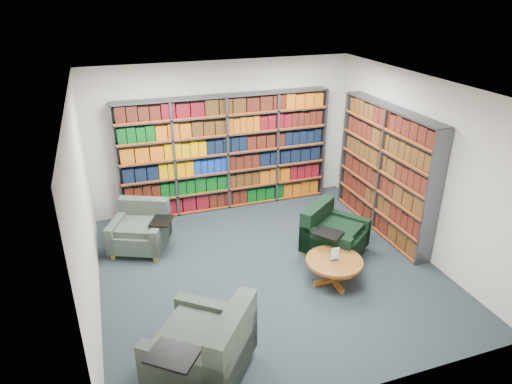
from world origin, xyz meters
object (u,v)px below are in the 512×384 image
object	(u,v)px
chair_teal_left	(141,230)
chair_teal_front	(208,349)
chair_green_right	(330,234)
coffee_table	(334,264)

from	to	relation	value
chair_teal_left	chair_teal_front	size ratio (longest dim) A/B	0.81
chair_teal_left	chair_teal_front	xyz separation A→B (m)	(0.40, -3.07, 0.06)
chair_teal_left	chair_green_right	size ratio (longest dim) A/B	0.94
chair_teal_left	chair_green_right	distance (m)	3.12
chair_teal_front	chair_green_right	bearing A→B (deg)	37.44
chair_green_right	coffee_table	size ratio (longest dim) A/B	1.47
chair_teal_front	coffee_table	world-z (taller)	chair_teal_front
chair_teal_left	chair_teal_front	world-z (taller)	chair_teal_front
chair_teal_front	chair_teal_left	bearing A→B (deg)	97.45
chair_teal_left	coffee_table	distance (m)	3.21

